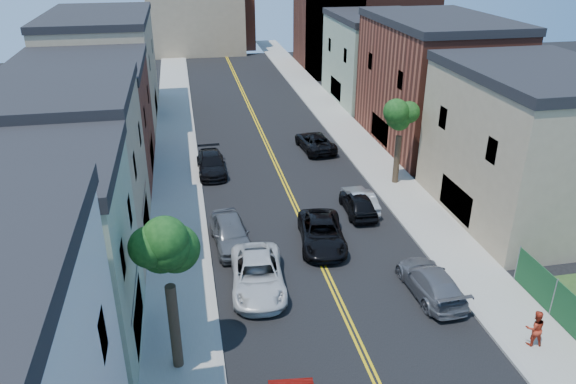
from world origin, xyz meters
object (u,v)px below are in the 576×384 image
white_pickup (258,275)px  dark_car_right_far (315,142)px  black_car_left (211,164)px  grey_car_right (431,281)px  grey_car_left (230,233)px  silver_car_right (360,200)px  pedestrian_right (535,328)px  black_car_right (358,203)px  black_suv_lane (322,233)px

white_pickup → dark_car_right_far: (7.60, 18.87, -0.07)m
black_car_left → grey_car_right: bearing=-61.8°
grey_car_left → grey_car_right: bearing=-39.9°
silver_car_right → pedestrian_right: pedestrian_right is taller
dark_car_right_far → grey_car_right: bearing=87.1°
grey_car_right → silver_car_right: (-0.55, 9.77, -0.06)m
black_car_left → grey_car_right: size_ratio=1.01×
black_car_left → pedestrian_right: (12.56, -22.33, 0.28)m
grey_car_left → dark_car_right_far: bearing=54.8°
grey_car_left → black_car_right: size_ratio=1.15×
white_pickup → black_car_right: white_pickup is taller
black_suv_lane → grey_car_right: bearing=-46.6°
black_car_right → black_suv_lane: 4.76m
grey_car_right → black_car_right: size_ratio=1.17×
black_car_right → black_suv_lane: bearing=48.4°
black_car_left → black_suv_lane: size_ratio=0.94×
grey_car_right → black_car_left: bearing=-63.2°
grey_car_right → dark_car_right_far: grey_car_right is taller
black_car_right → pedestrian_right: bearing=107.0°
black_car_left → black_car_right: 12.37m
white_pickup → pedestrian_right: pedestrian_right is taller
grey_car_left → silver_car_right: (8.86, 3.08, -0.17)m
silver_car_right → black_suv_lane: 5.38m
silver_car_right → dark_car_right_far: size_ratio=0.79×
grey_car_left → grey_car_right: size_ratio=0.99×
black_car_left → white_pickup: bearing=-85.7°
black_car_right → grey_car_right: bearing=97.7°
white_pickup → silver_car_right: white_pickup is taller
white_pickup → black_suv_lane: white_pickup is taller
grey_car_left → black_car_right: bearing=12.0°
dark_car_right_far → pedestrian_right: size_ratio=3.00×
silver_car_right → dark_car_right_far: bearing=-89.5°
grey_car_right → silver_car_right: bearing=-88.8°
white_pickup → dark_car_right_far: bearing=72.6°
black_car_right → pedestrian_right: size_ratio=2.50×
black_car_left → silver_car_right: bearing=-41.5°
black_suv_lane → pedestrian_right: size_ratio=3.12×
dark_car_right_far → pedestrian_right: pedestrian_right is taller
pedestrian_right → grey_car_left: bearing=-32.4°
silver_car_right → grey_car_right: bearing=92.1°
white_pickup → black_car_right: bearing=47.4°
black_suv_lane → grey_car_left: bearing=177.9°
white_pickup → pedestrian_right: (11.23, -6.71, 0.22)m
black_car_left → pedestrian_right: pedestrian_right is taller
silver_car_right → black_car_right: bearing=59.1°
grey_car_right → black_car_right: (-0.87, 9.22, 0.01)m
black_car_right → pedestrian_right: (3.63, -13.77, 0.28)m
black_car_left → dark_car_right_far: (8.93, 3.25, -0.01)m
grey_car_right → pedestrian_right: size_ratio=2.91×
white_pickup → dark_car_right_far: 20.34m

